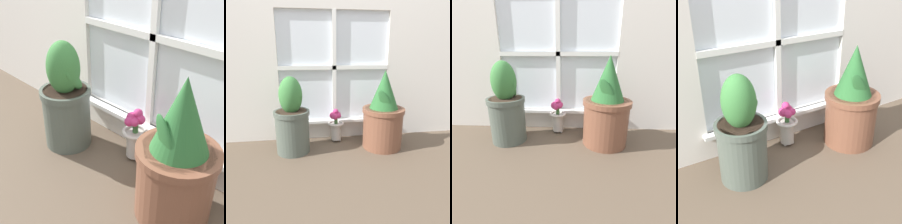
# 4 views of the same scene
# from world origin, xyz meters

# --- Properties ---
(ground_plane) EXTENTS (10.00, 10.00, 0.00)m
(ground_plane) POSITION_xyz_m (0.00, 0.00, 0.00)
(ground_plane) COLOR brown
(potted_plant_left) EXTENTS (0.29, 0.29, 0.63)m
(potted_plant_left) POSITION_xyz_m (-0.38, 0.24, 0.27)
(potted_plant_left) COLOR #4C564C
(potted_plant_left) RESTS_ON ground_plane
(potted_plant_right) EXTENTS (0.35, 0.35, 0.67)m
(potted_plant_right) POSITION_xyz_m (0.38, 0.23, 0.29)
(potted_plant_right) COLOR brown
(potted_plant_right) RESTS_ON ground_plane
(flower_vase) EXTENTS (0.14, 0.14, 0.31)m
(flower_vase) POSITION_xyz_m (0.00, 0.41, 0.16)
(flower_vase) COLOR #BCB7AD
(flower_vase) RESTS_ON ground_plane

